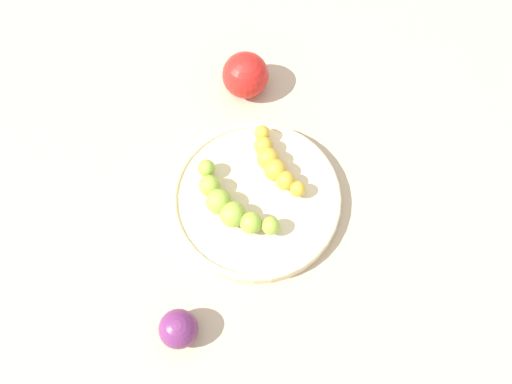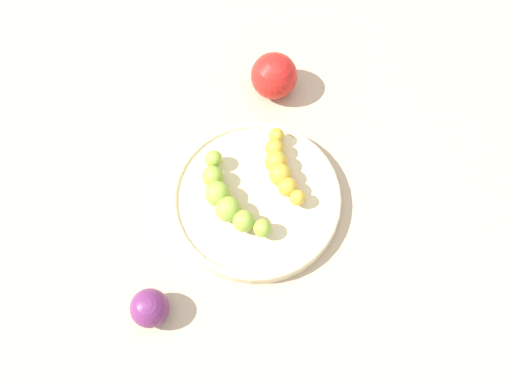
% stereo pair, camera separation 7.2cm
% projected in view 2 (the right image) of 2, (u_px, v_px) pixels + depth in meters
% --- Properties ---
extents(ground_plane, '(2.40, 2.40, 0.00)m').
position_uv_depth(ground_plane, '(256.00, 202.00, 0.86)').
color(ground_plane, tan).
extents(fruit_bowl, '(0.25, 0.25, 0.02)m').
position_uv_depth(fruit_bowl, '(256.00, 199.00, 0.84)').
color(fruit_bowl, beige).
rests_on(fruit_bowl, ground_plane).
extents(banana_spotted, '(0.04, 0.13, 0.03)m').
position_uv_depth(banana_spotted, '(281.00, 168.00, 0.84)').
color(banana_spotted, gold).
rests_on(banana_spotted, fruit_bowl).
extents(banana_green, '(0.07, 0.15, 0.04)m').
position_uv_depth(banana_green, '(227.00, 199.00, 0.82)').
color(banana_green, '#8CAD38').
rests_on(banana_green, fruit_bowl).
extents(plum_purple, '(0.05, 0.05, 0.05)m').
position_uv_depth(plum_purple, '(150.00, 308.00, 0.77)').
color(plum_purple, '#662659').
rests_on(plum_purple, ground_plane).
extents(apple_red, '(0.07, 0.07, 0.07)m').
position_uv_depth(apple_red, '(274.00, 76.00, 0.90)').
color(apple_red, red).
rests_on(apple_red, ground_plane).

